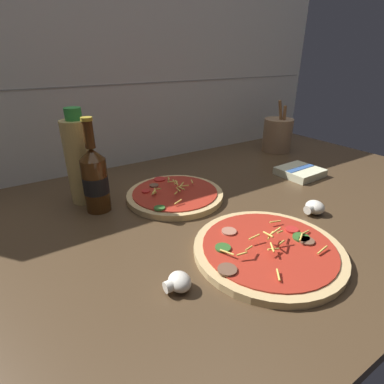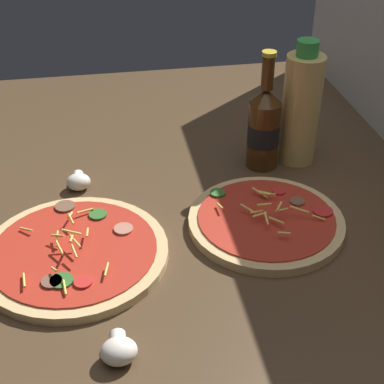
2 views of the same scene
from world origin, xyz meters
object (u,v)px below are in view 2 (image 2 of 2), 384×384
Objects in this scene: pizza_far at (266,221)px; beer_bottle at (264,127)px; mushroom_right at (78,181)px; oil_bottle at (301,108)px; pizza_near at (75,253)px; mushroom_left at (119,350)px.

beer_bottle is at bearing 166.77° from pizza_far.
oil_bottle is at bearing 94.61° from mushroom_right.
mushroom_right is at bearing -86.26° from beer_bottle.
mushroom_right is at bearing -119.07° from pizza_far.
pizza_near reaches higher than pizza_far.
mushroom_left is at bearing 14.18° from pizza_near.
beer_bottle is 36.69cm from mushroom_right.
mushroom_right is (-20.23, 0.96, 0.65)cm from pizza_near.
oil_bottle is (-23.74, 44.45, 10.45)cm from pizza_near.
beer_bottle is 4.60× the size of mushroom_left.
oil_bottle is 44.72cm from mushroom_right.
beer_bottle is 0.95× the size of oil_bottle.
pizza_far is 5.20× the size of mushroom_left.
pizza_near is at bearing -165.82° from mushroom_left.
beer_bottle is (-19.76, 4.64, 7.57)cm from pizza_far.
oil_bottle is 60.66cm from mushroom_left.
pizza_near is at bearing -58.54° from beer_bottle.
pizza_far reaches higher than mushroom_right.
oil_bottle reaches higher than beer_bottle.
oil_bottle reaches higher than pizza_far.
mushroom_left is (21.75, 5.49, 0.80)cm from pizza_near.
pizza_far is 5.68× the size of mushroom_right.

